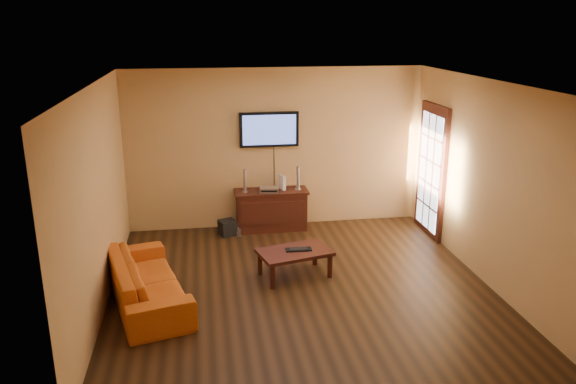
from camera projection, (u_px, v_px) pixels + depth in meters
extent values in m
plane|color=black|center=(301.00, 288.00, 7.50)|extent=(5.00, 5.00, 0.00)
plane|color=tan|center=(276.00, 149.00, 9.47)|extent=(5.00, 0.00, 5.00)
plane|color=tan|center=(98.00, 201.00, 6.74)|extent=(0.00, 5.00, 5.00)
plane|color=tan|center=(486.00, 183.00, 7.48)|extent=(0.00, 5.00, 5.00)
plane|color=white|center=(303.00, 83.00, 6.71)|extent=(5.00, 5.00, 0.00)
cube|color=black|center=(431.00, 172.00, 9.17)|extent=(0.06, 1.02, 2.22)
cube|color=white|center=(429.00, 172.00, 9.16)|extent=(0.01, 0.79, 1.89)
cube|color=black|center=(271.00, 211.00, 9.53)|extent=(1.16, 0.44, 0.65)
cube|color=black|center=(273.00, 213.00, 9.31)|extent=(1.07, 0.02, 0.39)
cube|color=black|center=(271.00, 192.00, 9.43)|extent=(1.23, 0.47, 0.04)
cube|color=black|center=(269.00, 129.00, 9.31)|extent=(0.99, 0.07, 0.58)
cube|color=#4760BB|center=(269.00, 130.00, 9.27)|extent=(0.89, 0.01, 0.50)
cube|color=black|center=(295.00, 252.00, 7.75)|extent=(1.09, 0.81, 0.05)
cube|color=black|center=(272.00, 277.00, 7.43)|extent=(0.06, 0.06, 0.33)
cube|color=black|center=(330.00, 266.00, 7.76)|extent=(0.06, 0.06, 0.33)
cube|color=black|center=(260.00, 264.00, 7.84)|extent=(0.06, 0.06, 0.33)
cube|color=black|center=(315.00, 254.00, 8.17)|extent=(0.06, 0.06, 0.33)
imported|color=#C15615|center=(146.00, 273.00, 7.02)|extent=(1.07, 2.08, 0.78)
cylinder|color=silver|center=(245.00, 192.00, 9.32)|extent=(0.11, 0.11, 0.02)
cylinder|color=silver|center=(245.00, 181.00, 9.26)|extent=(0.06, 0.06, 0.37)
cylinder|color=silver|center=(298.00, 189.00, 9.48)|extent=(0.11, 0.11, 0.02)
cylinder|color=silver|center=(298.00, 178.00, 9.42)|extent=(0.06, 0.06, 0.38)
cube|color=silver|center=(269.00, 189.00, 9.35)|extent=(0.34, 0.27, 0.07)
cube|color=white|center=(282.00, 182.00, 9.45)|extent=(0.10, 0.18, 0.24)
cube|color=black|center=(228.00, 228.00, 9.32)|extent=(0.33, 0.33, 0.25)
cylinder|color=white|center=(239.00, 233.00, 9.17)|extent=(0.07, 0.07, 0.17)
sphere|color=white|center=(239.00, 228.00, 9.15)|extent=(0.03, 0.03, 0.03)
cube|color=black|center=(299.00, 249.00, 7.76)|extent=(0.37, 0.15, 0.02)
cube|color=black|center=(299.00, 249.00, 7.75)|extent=(0.24, 0.10, 0.01)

